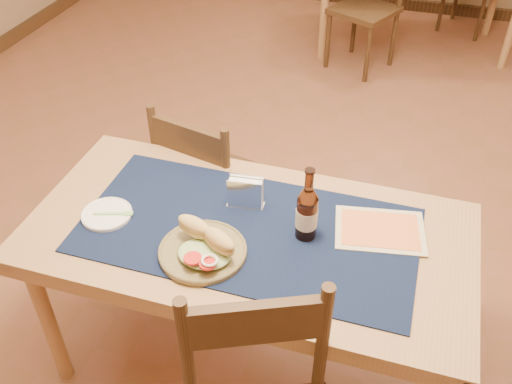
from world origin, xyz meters
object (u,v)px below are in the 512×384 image
(main_table, at_px, (248,247))
(napkin_holder, at_px, (245,193))
(beer_bottle, at_px, (307,212))
(chair_main_far, at_px, (212,184))
(sandwich_plate, at_px, (204,248))

(main_table, distance_m, napkin_holder, 0.20)
(main_table, distance_m, beer_bottle, 0.28)
(chair_main_far, height_order, sandwich_plate, chair_main_far)
(sandwich_plate, height_order, napkin_holder, napkin_holder)
(chair_main_far, bearing_deg, beer_bottle, -41.90)
(chair_main_far, relative_size, napkin_holder, 6.47)
(main_table, relative_size, napkin_holder, 11.14)
(main_table, bearing_deg, sandwich_plate, -121.98)
(main_table, relative_size, beer_bottle, 5.55)
(beer_bottle, bearing_deg, napkin_holder, 159.61)
(sandwich_plate, relative_size, napkin_holder, 2.11)
(sandwich_plate, relative_size, beer_bottle, 1.05)
(beer_bottle, xyz_separation_m, napkin_holder, (-0.25, 0.09, -0.05))
(napkin_holder, bearing_deg, chair_main_far, 126.79)
(beer_bottle, height_order, napkin_holder, beer_bottle)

